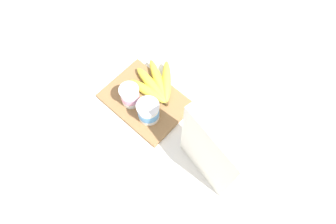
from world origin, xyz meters
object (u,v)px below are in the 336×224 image
object	(u,v)px
banana_bunch	(156,84)
spoon	(91,68)
cereal_box	(213,151)
cutting_board	(145,101)
yogurt_cup_back	(130,96)
yogurt_cup_front	(148,111)

from	to	relation	value
banana_bunch	spoon	bearing A→B (deg)	22.57
cereal_box	banana_bunch	size ratio (longest dim) A/B	1.59
cutting_board	banana_bunch	bearing A→B (deg)	-84.42
cereal_box	spoon	bearing A→B (deg)	-168.10
banana_bunch	yogurt_cup_back	bearing A→B (deg)	76.12
cereal_box	banana_bunch	xyz separation A→B (m)	(0.32, -0.10, -0.11)
cutting_board	banana_bunch	distance (m)	0.07
banana_bunch	cereal_box	bearing A→B (deg)	162.92
banana_bunch	yogurt_cup_front	bearing A→B (deg)	120.95
yogurt_cup_back	spoon	size ratio (longest dim) A/B	0.64
yogurt_cup_back	yogurt_cup_front	bearing A→B (deg)	179.44
spoon	yogurt_cup_front	bearing A→B (deg)	179.80
cutting_board	banana_bunch	xyz separation A→B (m)	(0.01, -0.07, 0.03)
yogurt_cup_front	banana_bunch	xyz separation A→B (m)	(0.06, -0.10, -0.02)
yogurt_cup_front	yogurt_cup_back	distance (m)	0.09
yogurt_cup_front	spoon	bearing A→B (deg)	-0.20
cereal_box	cutting_board	bearing A→B (deg)	-174.56
cereal_box	banana_bunch	world-z (taller)	cereal_box
yogurt_cup_front	spoon	xyz separation A→B (m)	(0.31, -0.00, -0.05)
cutting_board	spoon	distance (m)	0.26
yogurt_cup_back	spoon	bearing A→B (deg)	-0.06
cutting_board	cereal_box	xyz separation A→B (m)	(-0.31, 0.03, 0.14)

